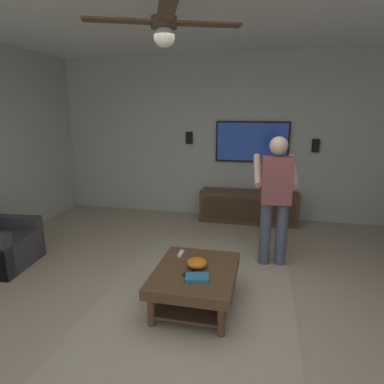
{
  "coord_description": "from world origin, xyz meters",
  "views": [
    {
      "loc": [
        -2.87,
        -0.54,
        1.94
      ],
      "look_at": [
        0.71,
        0.27,
        1.03
      ],
      "focal_mm": 30.92,
      "sensor_mm": 36.0,
      "label": 1
    }
  ],
  "objects": [
    {
      "name": "vase_round",
      "position": [
        2.8,
        -0.73,
        0.66
      ],
      "size": [
        0.22,
        0.22,
        0.22
      ],
      "primitive_type": "sphere",
      "color": "teal",
      "rests_on": "media_console"
    },
    {
      "name": "remote_black",
      "position": [
        -0.03,
        0.14,
        0.41
      ],
      "size": [
        0.16,
        0.08,
        0.02
      ],
      "primitive_type": "cube",
      "rotation": [
        0.0,
        0.0,
        2.9
      ],
      "color": "black",
      "rests_on": "coffee_table"
    },
    {
      "name": "ceiling_fan",
      "position": [
        -0.25,
        0.26,
        2.55
      ],
      "size": [
        1.18,
        1.16,
        0.46
      ],
      "color": "#4C3828"
    },
    {
      "name": "ground_plane",
      "position": [
        0.0,
        0.0,
        0.0
      ],
      "size": [
        7.86,
        7.86,
        0.0
      ],
      "primitive_type": "plane",
      "color": "tan"
    },
    {
      "name": "wall_back_tv",
      "position": [
        3.17,
        0.0,
        1.44
      ],
      "size": [
        0.1,
        6.75,
        2.88
      ],
      "primitive_type": "cube",
      "color": "#B2B7AD",
      "rests_on": "ground"
    },
    {
      "name": "media_console",
      "position": [
        2.83,
        -0.28,
        0.28
      ],
      "size": [
        0.45,
        1.7,
        0.55
      ],
      "rotation": [
        0.0,
        0.0,
        3.14
      ],
      "color": "#513823",
      "rests_on": "ground"
    },
    {
      "name": "remote_white",
      "position": [
        0.38,
        0.32,
        0.41
      ],
      "size": [
        0.15,
        0.05,
        0.02
      ],
      "primitive_type": "cube",
      "rotation": [
        0.0,
        0.0,
        3.15
      ],
      "color": "white",
      "rests_on": "coffee_table"
    },
    {
      "name": "tv",
      "position": [
        3.08,
        -0.28,
        1.4
      ],
      "size": [
        0.05,
        1.27,
        0.72
      ],
      "rotation": [
        0.0,
        0.0,
        3.14
      ],
      "color": "black"
    },
    {
      "name": "person_standing",
      "position": [
        1.22,
        -0.68,
        0.93
      ],
      "size": [
        0.57,
        0.58,
        1.64
      ],
      "rotation": [
        0.0,
        0.0,
        0.1
      ],
      "color": "#4C5166",
      "rests_on": "ground"
    },
    {
      "name": "area_rug",
      "position": [
        0.27,
        0.09,
        0.01
      ],
      "size": [
        3.08,
        1.98,
        0.01
      ],
      "primitive_type": "cube",
      "color": "tan",
      "rests_on": "ground"
    },
    {
      "name": "wall_speaker_left",
      "position": [
        3.09,
        -1.35,
        1.36
      ],
      "size": [
        0.06,
        0.12,
        0.22
      ],
      "primitive_type": "cube",
      "color": "black"
    },
    {
      "name": "wall_speaker_right",
      "position": [
        3.09,
        0.86,
        1.45
      ],
      "size": [
        0.06,
        0.12,
        0.22
      ],
      "primitive_type": "cube",
      "color": "black"
    },
    {
      "name": "coffee_table",
      "position": [
        0.07,
        0.09,
        0.3
      ],
      "size": [
        1.0,
        0.8,
        0.4
      ],
      "color": "#513823",
      "rests_on": "ground"
    },
    {
      "name": "bowl",
      "position": [
        0.12,
        0.08,
        0.45
      ],
      "size": [
        0.21,
        0.21,
        0.09
      ],
      "primitive_type": "ellipsoid",
      "color": "orange",
      "rests_on": "coffee_table"
    },
    {
      "name": "book",
      "position": [
        -0.12,
        0.03,
        0.42
      ],
      "size": [
        0.2,
        0.24,
        0.04
      ],
      "primitive_type": "cube",
      "rotation": [
        0.0,
        0.0,
        1.75
      ],
      "color": "teal",
      "rests_on": "coffee_table"
    }
  ]
}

